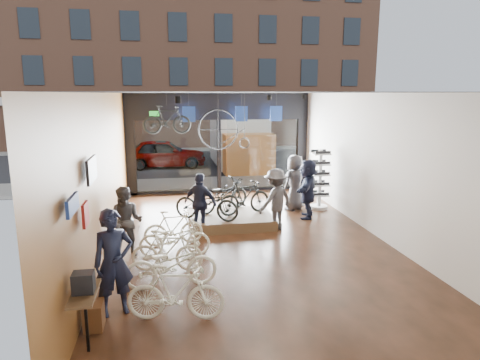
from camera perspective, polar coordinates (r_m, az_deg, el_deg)
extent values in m
cube|color=black|center=(11.18, 1.14, -8.41)|extent=(7.00, 12.00, 0.04)
cube|color=black|center=(10.51, 1.22, 11.68)|extent=(7.00, 12.00, 0.04)
cube|color=brown|center=(10.59, -17.86, 0.68)|extent=(0.04, 12.00, 3.80)
cube|color=beige|center=(11.87, 18.11, 1.78)|extent=(0.04, 12.00, 3.80)
cube|color=beige|center=(5.11, 14.51, -10.51)|extent=(7.00, 0.04, 3.80)
cube|color=#198C26|center=(16.22, -11.37, 8.66)|extent=(0.35, 0.06, 0.18)
cube|color=black|center=(25.68, -5.30, 2.93)|extent=(30.00, 18.00, 0.02)
cube|color=slate|center=(18.02, -3.26, -0.46)|extent=(30.00, 2.40, 0.12)
cube|color=slate|center=(29.62, -5.95, 4.19)|extent=(30.00, 2.00, 0.12)
cube|color=brown|center=(32.04, -6.55, 17.16)|extent=(26.00, 5.00, 14.00)
imported|color=gray|center=(22.52, -10.16, 3.52)|extent=(4.31, 1.74, 1.47)
imported|color=white|center=(7.50, -8.58, -14.62)|extent=(1.71, 0.74, 1.00)
imported|color=white|center=(8.69, -9.15, -11.06)|extent=(1.85, 0.76, 0.95)
imported|color=white|center=(9.44, -9.70, -9.28)|extent=(1.59, 0.68, 0.93)
imported|color=white|center=(10.26, -8.70, -7.70)|extent=(1.68, 0.63, 0.87)
imported|color=white|center=(11.00, -8.86, -6.30)|extent=(1.54, 0.59, 0.90)
cube|color=#4F3C23|center=(12.58, -1.28, -5.31)|extent=(2.40, 1.80, 0.30)
imported|color=black|center=(11.95, -4.48, -3.07)|extent=(1.95, 1.40, 0.98)
imported|color=black|center=(12.49, 0.63, -2.35)|extent=(1.72, 0.96, 0.99)
imported|color=black|center=(12.86, -2.30, -2.02)|extent=(1.91, 1.50, 0.97)
imported|color=#161C33|center=(7.76, -16.51, -10.49)|extent=(0.79, 0.64, 1.88)
imported|color=#3F3F44|center=(10.40, -14.93, -5.39)|extent=(0.94, 0.81, 1.67)
imported|color=#161C33|center=(11.76, -5.30, -3.09)|extent=(1.04, 0.89, 1.67)
imported|color=#3F3F44|center=(11.95, 4.78, -2.64)|extent=(1.30, 1.13, 1.75)
imported|color=#3F3F44|center=(14.10, 7.31, -0.34)|extent=(1.07, 0.96, 1.84)
imported|color=#161C33|center=(13.29, 9.00, -1.14)|extent=(1.15, 1.77, 1.82)
imported|color=black|center=(14.54, -9.71, 7.93)|extent=(1.61, 0.56, 0.95)
cube|color=#1E3F99|center=(15.56, -6.82, 8.70)|extent=(0.45, 0.03, 0.55)
cube|color=#1E3F99|center=(15.78, 0.19, 8.81)|extent=(0.45, 0.03, 0.55)
cube|color=#1E3F99|center=(16.06, 4.85, 8.82)|extent=(0.45, 0.03, 0.55)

